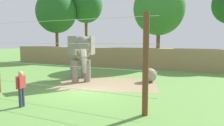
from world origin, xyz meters
name	(u,v)px	position (x,y,z in m)	size (l,w,h in m)	color
ground_plane	(84,91)	(0.00, 0.00, 0.00)	(120.00, 120.00, 0.00)	#609342
dirt_patch	(108,83)	(0.33, 2.61, 0.00)	(6.77, 4.65, 0.01)	#937F5B
embankment_wall	(142,58)	(0.00, 12.03, 1.09)	(36.00, 1.80, 2.19)	#997F56
elephant	(80,51)	(-2.02, 2.66, 2.23)	(3.63, 3.94, 3.37)	gray
enrichment_ball	(150,75)	(2.88, 4.40, 0.51)	(1.02, 1.02, 1.02)	gray
cable_fence	(58,60)	(0.00, -2.37, 2.09)	(9.85, 0.25, 4.17)	brown
zookeeper	(21,87)	(-1.02, -3.72, 0.93)	(0.25, 0.58, 1.67)	#33384C
tree_far_left	(86,6)	(-11.00, 17.97, 8.47)	(5.19, 5.19, 11.24)	brown
tree_left_of_centre	(159,9)	(1.07, 15.17, 6.88)	(6.14, 6.14, 10.12)	brown
tree_behind_wall	(56,12)	(-13.83, 14.30, 7.18)	(5.86, 5.86, 10.28)	brown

